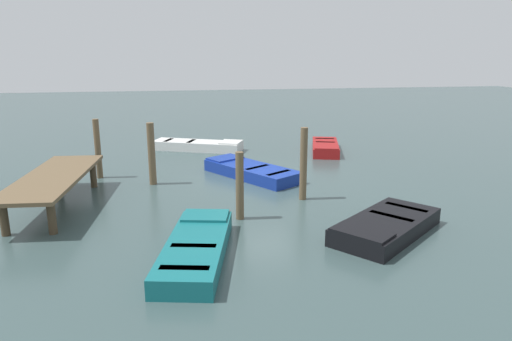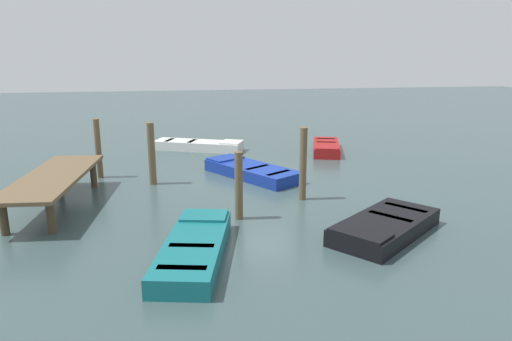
# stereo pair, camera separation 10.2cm
# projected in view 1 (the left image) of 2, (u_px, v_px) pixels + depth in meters

# --- Properties ---
(ground_plane) EXTENTS (80.00, 80.00, 0.00)m
(ground_plane) POSITION_uv_depth(u_px,v_px,m) (256.00, 180.00, 15.69)
(ground_plane) COLOR #384C4C
(dock_segment) EXTENTS (5.12, 1.99, 0.95)m
(dock_segment) POSITION_uv_depth(u_px,v_px,m) (54.00, 179.00, 12.74)
(dock_segment) COLOR brown
(dock_segment) RESTS_ON ground_plane
(rowboat_blue) EXTENTS (3.88, 3.15, 0.46)m
(rowboat_blue) POSITION_uv_depth(u_px,v_px,m) (251.00, 171.00, 16.14)
(rowboat_blue) COLOR navy
(rowboat_blue) RESTS_ON ground_plane
(rowboat_black) EXTENTS (3.10, 3.38, 0.46)m
(rowboat_black) POSITION_uv_depth(u_px,v_px,m) (386.00, 226.00, 10.97)
(rowboat_black) COLOR black
(rowboat_black) RESTS_ON ground_plane
(rowboat_red) EXTENTS (3.29, 1.95, 0.46)m
(rowboat_red) POSITION_uv_depth(u_px,v_px,m) (325.00, 147.00, 20.16)
(rowboat_red) COLOR maroon
(rowboat_red) RESTS_ON ground_plane
(rowboat_white) EXTENTS (2.60, 4.10, 0.46)m
(rowboat_white) POSITION_uv_depth(u_px,v_px,m) (198.00, 145.00, 20.56)
(rowboat_white) COLOR silver
(rowboat_white) RESTS_ON ground_plane
(rowboat_teal) EXTENTS (3.83, 1.96, 0.46)m
(rowboat_teal) POSITION_uv_depth(u_px,v_px,m) (196.00, 247.00, 9.75)
(rowboat_teal) COLOR #14666B
(rowboat_teal) RESTS_ON ground_plane
(mooring_piling_mid_left) EXTENTS (0.20, 0.20, 2.06)m
(mooring_piling_mid_left) POSITION_uv_depth(u_px,v_px,m) (98.00, 149.00, 15.77)
(mooring_piling_mid_left) COLOR brown
(mooring_piling_mid_left) RESTS_ON ground_plane
(mooring_piling_near_right) EXTENTS (0.24, 0.24, 2.06)m
(mooring_piling_near_right) POSITION_uv_depth(u_px,v_px,m) (152.00, 154.00, 14.99)
(mooring_piling_near_right) COLOR brown
(mooring_piling_near_right) RESTS_ON ground_plane
(mooring_piling_center) EXTENTS (0.21, 0.21, 2.16)m
(mooring_piling_center) POSITION_uv_depth(u_px,v_px,m) (303.00, 164.00, 13.41)
(mooring_piling_center) COLOR brown
(mooring_piling_center) RESTS_ON ground_plane
(mooring_piling_mid_right) EXTENTS (0.21, 0.21, 1.80)m
(mooring_piling_mid_right) POSITION_uv_depth(u_px,v_px,m) (240.00, 186.00, 11.83)
(mooring_piling_mid_right) COLOR brown
(mooring_piling_mid_right) RESTS_ON ground_plane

